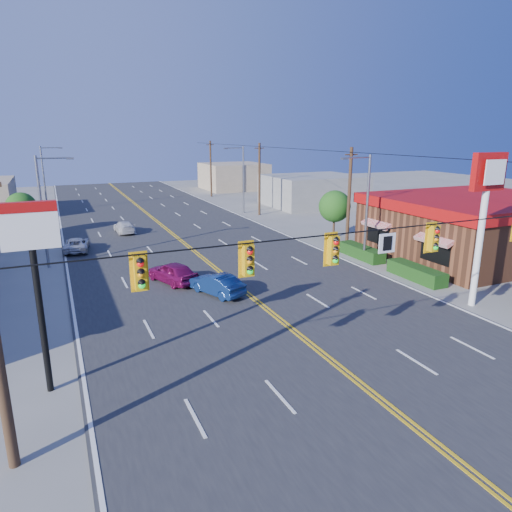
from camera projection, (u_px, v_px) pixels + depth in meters
name	position (u px, v px, depth m)	size (l,w,h in m)	color
ground	(353.00, 379.00, 18.13)	(160.00, 160.00, 0.00)	gray
road	(202.00, 258.00, 35.78)	(20.00, 120.00, 0.06)	#2D2D30
signal_span	(357.00, 261.00, 16.82)	(24.32, 0.34, 9.00)	#47301E
kfc	(474.00, 226.00, 35.90)	(16.30, 12.40, 4.70)	brown
kfc_pylon	(485.00, 199.00, 24.40)	(2.20, 0.36, 8.50)	white
pizza_hut_sign	(34.00, 259.00, 16.01)	(1.90, 0.30, 6.85)	black
streetlight_se	(365.00, 203.00, 33.54)	(2.55, 0.25, 8.00)	gray
streetlight_ne	(242.00, 176.00, 54.72)	(2.55, 0.25, 8.00)	gray
streetlight_sw	(45.00, 206.00, 32.15)	(2.55, 0.25, 8.00)	gray
streetlight_nw	(46.00, 176.00, 55.10)	(2.55, 0.25, 8.00)	gray
utility_pole_near	(349.00, 199.00, 37.71)	(0.28, 0.28, 8.40)	#47301E
utility_pole_mid	(259.00, 180.00, 53.59)	(0.28, 0.28, 8.40)	#47301E
utility_pole_far	(211.00, 169.00, 69.48)	(0.28, 0.28, 8.40)	#47301E
tree_kfc_rear	(335.00, 206.00, 42.07)	(2.94, 2.94, 4.41)	#47301E
tree_west	(21.00, 208.00, 42.32)	(2.80, 2.80, 4.20)	#47301E
bld_east_mid	(313.00, 190.00, 61.53)	(12.00, 10.00, 4.00)	gray
bld_east_far	(234.00, 176.00, 79.72)	(10.00, 10.00, 4.40)	tan
car_magenta	(173.00, 273.00, 29.55)	(1.63, 4.04, 1.38)	maroon
car_blue	(217.00, 285.00, 27.40)	(1.35, 3.86, 1.27)	navy
car_white	(124.00, 227.00, 44.50)	(1.59, 3.91, 1.14)	silver
car_silver	(77.00, 245.00, 37.47)	(1.86, 4.04, 1.12)	silver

